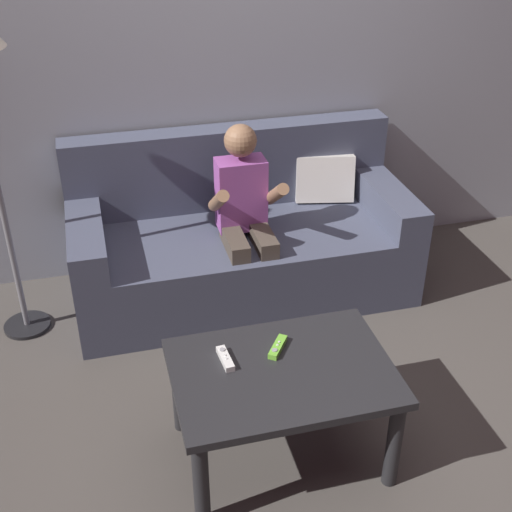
% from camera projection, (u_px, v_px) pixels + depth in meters
% --- Properties ---
extents(ground_plane, '(8.35, 8.35, 0.00)m').
position_uv_depth(ground_plane, '(330.00, 424.00, 3.00)').
color(ground_plane, '#4C4742').
extents(wall_back, '(4.17, 0.05, 2.50)m').
position_uv_depth(wall_back, '(243.00, 48.00, 3.64)').
color(wall_back, '#999EA8').
rests_on(wall_back, ground).
extents(couch, '(1.82, 0.80, 0.86)m').
position_uv_depth(couch, '(242.00, 240.00, 3.79)').
color(couch, '#474C60').
rests_on(couch, ground).
extents(person_seated_on_couch, '(0.36, 0.44, 1.01)m').
position_uv_depth(person_seated_on_couch, '(245.00, 213.00, 3.49)').
color(person_seated_on_couch, '#4C4238').
rests_on(person_seated_on_couch, ground).
extents(coffee_table, '(0.85, 0.61, 0.46)m').
position_uv_depth(coffee_table, '(282.00, 384.00, 2.66)').
color(coffee_table, '#232326').
rests_on(coffee_table, ground).
extents(game_remote_lime_near_edge, '(0.11, 0.14, 0.03)m').
position_uv_depth(game_remote_lime_near_edge, '(278.00, 347.00, 2.72)').
color(game_remote_lime_near_edge, '#72C638').
rests_on(game_remote_lime_near_edge, coffee_table).
extents(game_remote_white_center, '(0.05, 0.14, 0.03)m').
position_uv_depth(game_remote_white_center, '(225.00, 358.00, 2.66)').
color(game_remote_white_center, white).
rests_on(game_remote_white_center, coffee_table).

